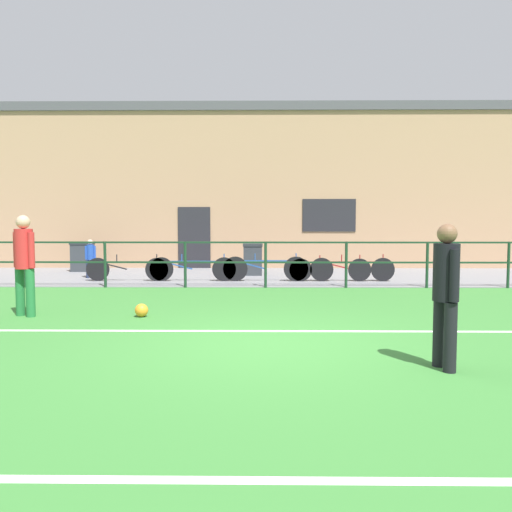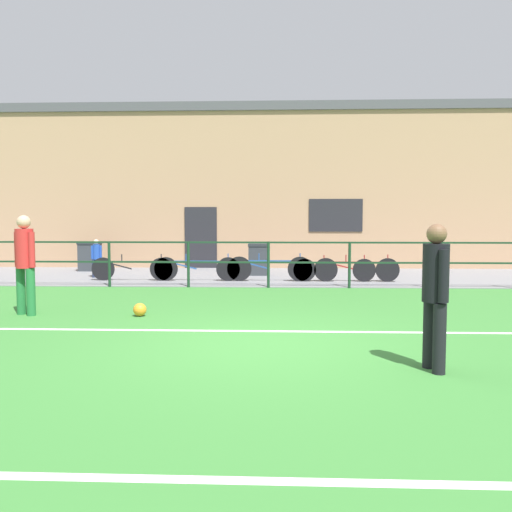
{
  "view_description": "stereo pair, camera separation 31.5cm",
  "coord_description": "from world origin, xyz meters",
  "px_view_note": "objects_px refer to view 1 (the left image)",
  "views": [
    {
      "loc": [
        -0.08,
        -7.25,
        1.74
      ],
      "look_at": [
        -0.21,
        3.56,
        0.97
      ],
      "focal_mm": 37.62,
      "sensor_mm": 36.0,
      "label": 1
    },
    {
      "loc": [
        0.24,
        -7.24,
        1.74
      ],
      "look_at": [
        -0.21,
        3.56,
        0.97
      ],
      "focal_mm": 37.62,
      "sensor_mm": 36.0,
      "label": 2
    }
  ],
  "objects_px": {
    "soccer_ball_spare": "(142,310)",
    "bicycle_parked_4": "(330,269)",
    "trash_bin_0": "(253,259)",
    "trash_bin_1": "(83,256)",
    "player_striker": "(24,259)",
    "spectator_child": "(90,256)",
    "player_goalkeeper": "(446,287)",
    "bicycle_parked_0": "(352,269)",
    "bicycle_parked_1": "(265,268)",
    "bicycle_parked_2": "(127,269)",
    "bicycle_parked_3": "(193,269)"
  },
  "relations": [
    {
      "from": "bicycle_parked_2",
      "to": "bicycle_parked_0",
      "type": "bearing_deg",
      "value": -0.0
    },
    {
      "from": "player_striker",
      "to": "spectator_child",
      "type": "relative_size",
      "value": 1.62
    },
    {
      "from": "bicycle_parked_3",
      "to": "trash_bin_1",
      "type": "xyz_separation_m",
      "value": [
        -3.89,
        2.64,
        0.14
      ]
    },
    {
      "from": "spectator_child",
      "to": "soccer_ball_spare",
      "type": "bearing_deg",
      "value": 96.41
    },
    {
      "from": "bicycle_parked_2",
      "to": "trash_bin_0",
      "type": "relative_size",
      "value": 2.38
    },
    {
      "from": "bicycle_parked_2",
      "to": "bicycle_parked_1",
      "type": "bearing_deg",
      "value": -0.0
    },
    {
      "from": "player_striker",
      "to": "spectator_child",
      "type": "height_order",
      "value": "player_striker"
    },
    {
      "from": "soccer_ball_spare",
      "to": "bicycle_parked_3",
      "type": "bearing_deg",
      "value": 87.5
    },
    {
      "from": "spectator_child",
      "to": "trash_bin_0",
      "type": "xyz_separation_m",
      "value": [
        4.62,
        0.81,
        -0.15
      ]
    },
    {
      "from": "bicycle_parked_0",
      "to": "spectator_child",
      "type": "bearing_deg",
      "value": 174.31
    },
    {
      "from": "spectator_child",
      "to": "bicycle_parked_0",
      "type": "height_order",
      "value": "spectator_child"
    },
    {
      "from": "bicycle_parked_0",
      "to": "bicycle_parked_2",
      "type": "height_order",
      "value": "bicycle_parked_0"
    },
    {
      "from": "trash_bin_1",
      "to": "bicycle_parked_4",
      "type": "bearing_deg",
      "value": -19.13
    },
    {
      "from": "soccer_ball_spare",
      "to": "bicycle_parked_4",
      "type": "xyz_separation_m",
      "value": [
        3.95,
        5.16,
        0.23
      ]
    },
    {
      "from": "trash_bin_0",
      "to": "soccer_ball_spare",
      "type": "bearing_deg",
      "value": -105.31
    },
    {
      "from": "player_goalkeeper",
      "to": "spectator_child",
      "type": "height_order",
      "value": "player_goalkeeper"
    },
    {
      "from": "player_goalkeeper",
      "to": "bicycle_parked_4",
      "type": "bearing_deg",
      "value": -8.34
    },
    {
      "from": "bicycle_parked_3",
      "to": "trash_bin_1",
      "type": "height_order",
      "value": "trash_bin_1"
    },
    {
      "from": "trash_bin_0",
      "to": "trash_bin_1",
      "type": "bearing_deg",
      "value": 168.71
    },
    {
      "from": "soccer_ball_spare",
      "to": "trash_bin_1",
      "type": "distance_m",
      "value": 8.63
    },
    {
      "from": "player_goalkeeper",
      "to": "trash_bin_1",
      "type": "xyz_separation_m",
      "value": [
        -7.88,
        11.0,
        -0.45
      ]
    },
    {
      "from": "bicycle_parked_1",
      "to": "bicycle_parked_4",
      "type": "distance_m",
      "value": 1.75
    },
    {
      "from": "spectator_child",
      "to": "bicycle_parked_3",
      "type": "relative_size",
      "value": 0.47
    },
    {
      "from": "bicycle_parked_0",
      "to": "bicycle_parked_2",
      "type": "relative_size",
      "value": 1.02
    },
    {
      "from": "bicycle_parked_0",
      "to": "bicycle_parked_3",
      "type": "bearing_deg",
      "value": 180.0
    },
    {
      "from": "spectator_child",
      "to": "bicycle_parked_1",
      "type": "bearing_deg",
      "value": 152.77
    },
    {
      "from": "trash_bin_0",
      "to": "trash_bin_1",
      "type": "distance_m",
      "value": 5.61
    },
    {
      "from": "player_striker",
      "to": "soccer_ball_spare",
      "type": "xyz_separation_m",
      "value": [
        2.06,
        -0.04,
        -0.9
      ]
    },
    {
      "from": "player_goalkeeper",
      "to": "bicycle_parked_2",
      "type": "height_order",
      "value": "player_goalkeeper"
    },
    {
      "from": "bicycle_parked_4",
      "to": "trash_bin_0",
      "type": "xyz_separation_m",
      "value": [
        -2.11,
        1.54,
        0.15
      ]
    },
    {
      "from": "bicycle_parked_4",
      "to": "bicycle_parked_1",
      "type": "bearing_deg",
      "value": -180.0
    },
    {
      "from": "player_striker",
      "to": "trash_bin_1",
      "type": "height_order",
      "value": "player_striker"
    },
    {
      "from": "bicycle_parked_0",
      "to": "trash_bin_0",
      "type": "distance_m",
      "value": 3.12
    },
    {
      "from": "spectator_child",
      "to": "bicycle_parked_0",
      "type": "xyz_separation_m",
      "value": [
        7.33,
        -0.73,
        -0.29
      ]
    },
    {
      "from": "soccer_ball_spare",
      "to": "bicycle_parked_4",
      "type": "height_order",
      "value": "bicycle_parked_4"
    },
    {
      "from": "bicycle_parked_0",
      "to": "bicycle_parked_2",
      "type": "bearing_deg",
      "value": 180.0
    },
    {
      "from": "player_goalkeeper",
      "to": "trash_bin_1",
      "type": "distance_m",
      "value": 13.54
    },
    {
      "from": "bicycle_parked_0",
      "to": "bicycle_parked_1",
      "type": "bearing_deg",
      "value": 180.0
    },
    {
      "from": "player_goalkeeper",
      "to": "trash_bin_0",
      "type": "height_order",
      "value": "player_goalkeeper"
    },
    {
      "from": "player_striker",
      "to": "spectator_child",
      "type": "bearing_deg",
      "value": 124.0
    },
    {
      "from": "bicycle_parked_0",
      "to": "trash_bin_0",
      "type": "height_order",
      "value": "trash_bin_0"
    },
    {
      "from": "bicycle_parked_4",
      "to": "player_goalkeeper",
      "type": "bearing_deg",
      "value": -88.18
    },
    {
      "from": "bicycle_parked_0",
      "to": "trash_bin_1",
      "type": "relative_size",
      "value": 2.42
    },
    {
      "from": "bicycle_parked_1",
      "to": "bicycle_parked_2",
      "type": "bearing_deg",
      "value": 180.0
    },
    {
      "from": "soccer_ball_spare",
      "to": "bicycle_parked_0",
      "type": "height_order",
      "value": "bicycle_parked_0"
    },
    {
      "from": "soccer_ball_spare",
      "to": "bicycle_parked_0",
      "type": "distance_m",
      "value": 6.88
    },
    {
      "from": "bicycle_parked_1",
      "to": "bicycle_parked_3",
      "type": "xyz_separation_m",
      "value": [
        -1.98,
        0.0,
        -0.01
      ]
    },
    {
      "from": "bicycle_parked_3",
      "to": "trash_bin_0",
      "type": "height_order",
      "value": "trash_bin_0"
    },
    {
      "from": "bicycle_parked_1",
      "to": "soccer_ball_spare",
      "type": "bearing_deg",
      "value": -113.13
    },
    {
      "from": "bicycle_parked_1",
      "to": "bicycle_parked_3",
      "type": "relative_size",
      "value": 0.98
    }
  ]
}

